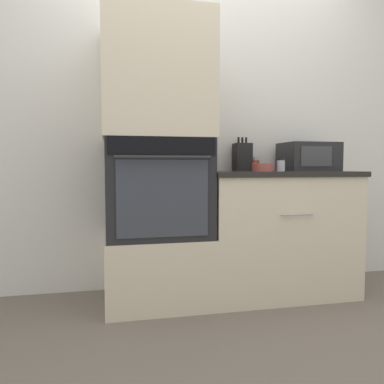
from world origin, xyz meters
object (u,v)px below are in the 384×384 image
Objects in this scene: wall_oven at (157,188)px; condiment_jar_far at (214,163)px; knife_block at (242,157)px; bowl at (262,167)px; microwave at (308,157)px; condiment_jar_mid at (254,166)px; condiment_jar_back at (281,164)px; condiment_jar_near at (255,164)px.

wall_oven is 0.53m from condiment_jar_far.
knife_block is 1.80× the size of bowl.
microwave is 3.32× the size of condiment_jar_far.
microwave is 0.71m from condiment_jar_far.
condiment_jar_mid is (0.07, -0.08, -0.07)m from knife_block.
microwave reaches higher than condiment_jar_back.
microwave is 5.25× the size of condiment_jar_mid.
knife_block is at bearing -174.02° from condiment_jar_near.
bowl is 1.21× the size of condiment_jar_far.
knife_block is 0.12m from condiment_jar_mid.
knife_block is 3.42× the size of condiment_jar_mid.
knife_block reaches higher than bowl.
condiment_jar_mid reaches higher than bowl.
knife_block is at bearing -2.63° from condiment_jar_far.
condiment_jar_near is at bearing 159.58° from microwave.
wall_oven is at bearing -161.96° from knife_block.
knife_block is 0.33m from bowl.
wall_oven reaches higher than condiment_jar_mid.
microwave reaches higher than condiment_jar_mid.
wall_oven is 0.86m from condiment_jar_back.
wall_oven is at bearing 171.54° from bowl.
condiment_jar_back is at bearing -151.89° from microwave.
microwave is 0.34m from condiment_jar_back.
condiment_jar_far is (-0.22, 0.01, -0.05)m from knife_block.
condiment_jar_back is at bearing -36.12° from condiment_jar_far.
wall_oven is 6.46× the size of condiment_jar_near.
knife_block is 0.22m from condiment_jar_far.
condiment_jar_back is at bearing -61.38° from condiment_jar_mid.
condiment_jar_back reaches higher than bowl.
knife_block reaches higher than wall_oven.
condiment_jar_back is at bearing 14.97° from bowl.
wall_oven is 0.83m from condiment_jar_near.
wall_oven is 0.72m from bowl.
knife_block is at bearing 18.04° from wall_oven.
condiment_jar_far reaches higher than condiment_jar_back.
bowl is 0.41m from condiment_jar_far.
condiment_jar_near is (0.08, 0.33, 0.02)m from bowl.
condiment_jar_near reaches higher than condiment_jar_back.
bowl is 1.37× the size of condiment_jar_near.
condiment_jar_near reaches higher than condiment_jar_mid.
wall_oven is 4.71× the size of bowl.
wall_oven reaches higher than condiment_jar_far.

